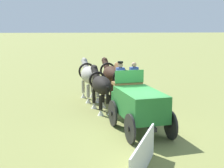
{
  "coord_description": "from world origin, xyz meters",
  "views": [
    {
      "loc": [
        -13.36,
        1.81,
        4.51
      ],
      "look_at": [
        4.34,
        0.91,
        1.2
      ],
      "focal_mm": 55.3,
      "sensor_mm": 36.0,
      "label": 1
    }
  ],
  "objects_px": {
    "draft_horse_rear_near": "(101,85)",
    "show_wagon": "(139,103)",
    "draft_horse_rear_off": "(126,83)",
    "draft_horse_lead_near": "(90,76)",
    "draft_horse_lead_off": "(111,75)"
  },
  "relations": [
    {
      "from": "draft_horse_lead_off",
      "to": "show_wagon",
      "type": "bearing_deg",
      "value": -172.52
    },
    {
      "from": "draft_horse_rear_near",
      "to": "show_wagon",
      "type": "bearing_deg",
      "value": -156.19
    },
    {
      "from": "draft_horse_rear_off",
      "to": "draft_horse_lead_near",
      "type": "relative_size",
      "value": 1.01
    },
    {
      "from": "draft_horse_rear_near",
      "to": "draft_horse_lead_off",
      "type": "bearing_deg",
      "value": -13.17
    },
    {
      "from": "draft_horse_rear_near",
      "to": "draft_horse_rear_off",
      "type": "xyz_separation_m",
      "value": [
        0.29,
        -1.27,
        0.06
      ]
    },
    {
      "from": "show_wagon",
      "to": "draft_horse_rear_off",
      "type": "relative_size",
      "value": 1.93
    },
    {
      "from": "show_wagon",
      "to": "draft_horse_lead_off",
      "type": "relative_size",
      "value": 1.82
    },
    {
      "from": "show_wagon",
      "to": "draft_horse_rear_off",
      "type": "bearing_deg",
      "value": 3.15
    },
    {
      "from": "draft_horse_rear_off",
      "to": "draft_horse_lead_near",
      "type": "distance_m",
      "value": 2.9
    },
    {
      "from": "draft_horse_lead_off",
      "to": "draft_horse_rear_near",
      "type": "bearing_deg",
      "value": 166.83
    },
    {
      "from": "draft_horse_lead_off",
      "to": "draft_horse_rear_off",
      "type": "bearing_deg",
      "value": -166.5
    },
    {
      "from": "draft_horse_rear_off",
      "to": "draft_horse_lead_off",
      "type": "distance_m",
      "value": 2.6
    },
    {
      "from": "draft_horse_rear_off",
      "to": "draft_horse_lead_off",
      "type": "height_order",
      "value": "draft_horse_lead_off"
    },
    {
      "from": "draft_horse_rear_near",
      "to": "draft_horse_lead_near",
      "type": "height_order",
      "value": "draft_horse_lead_near"
    },
    {
      "from": "draft_horse_rear_near",
      "to": "draft_horse_rear_off",
      "type": "bearing_deg",
      "value": -77.05
    }
  ]
}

